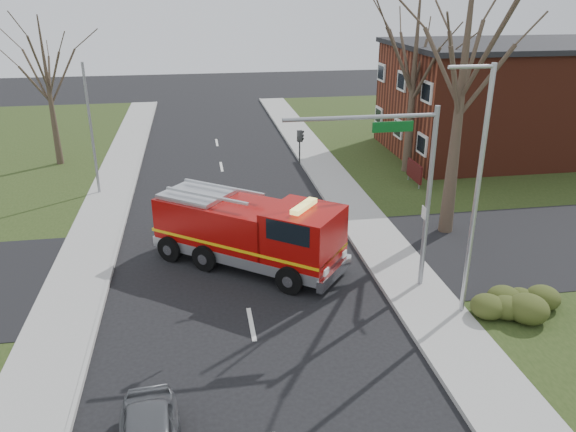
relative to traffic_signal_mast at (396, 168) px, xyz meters
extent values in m
plane|color=black|center=(-5.21, -1.50, -4.71)|extent=(120.00, 120.00, 0.00)
cube|color=gray|center=(0.99, -1.50, -4.63)|extent=(2.40, 80.00, 0.15)
cube|color=gray|center=(-11.41, -1.50, -4.63)|extent=(2.40, 80.00, 0.15)
cube|color=maroon|center=(13.79, 16.50, -1.21)|extent=(15.00, 10.00, 7.00)
cube|color=black|center=(13.79, 16.50, 2.39)|extent=(15.40, 10.40, 0.30)
cube|color=silver|center=(6.24, 16.50, -2.71)|extent=(0.12, 1.40, 1.20)
cube|color=#420F0F|center=(5.29, 11.00, -3.81)|extent=(0.12, 2.00, 1.00)
cylinder|color=gray|center=(5.29, 10.20, -4.26)|extent=(0.08, 0.08, 0.90)
cylinder|color=gray|center=(5.29, 11.80, -4.26)|extent=(0.08, 0.08, 0.90)
ellipsoid|color=#333C15|center=(3.79, -2.50, -4.13)|extent=(2.80, 2.00, 0.90)
cone|color=#32251D|center=(4.29, 4.50, 1.29)|extent=(0.64, 0.64, 12.00)
cone|color=#32251D|center=(5.79, 13.50, 0.54)|extent=(0.56, 0.56, 10.50)
cone|color=#32251D|center=(-15.21, 18.50, -0.21)|extent=(0.44, 0.44, 9.00)
cylinder|color=gray|center=(1.29, 0.00, -1.31)|extent=(0.18, 0.18, 6.80)
cylinder|color=gray|center=(-1.31, 0.00, 1.79)|extent=(5.20, 0.14, 0.14)
cube|color=#0C591E|center=(-0.21, 0.00, 1.44)|extent=(1.40, 0.06, 0.35)
imported|color=black|center=(-3.31, 0.00, 1.44)|extent=(0.22, 0.18, 1.10)
cylinder|color=#B7BABF|center=(1.99, -2.00, -0.51)|extent=(0.16, 0.16, 8.40)
cylinder|color=#B7BABF|center=(1.29, -2.00, 3.59)|extent=(1.40, 0.12, 0.12)
cylinder|color=gray|center=(-12.01, 12.50, -1.21)|extent=(0.14, 0.14, 7.00)
cube|color=#910806|center=(-5.81, 3.68, -3.20)|extent=(5.55, 5.11, 2.04)
cube|color=#910806|center=(-2.90, 1.41, -3.05)|extent=(3.55, 3.55, 2.34)
cube|color=#B7BABF|center=(-4.89, 2.97, -4.03)|extent=(7.56, 6.68, 0.44)
cube|color=#E5B20C|center=(-4.89, 2.97, -3.49)|extent=(7.56, 6.69, 0.12)
cube|color=black|center=(-2.05, 0.75, -2.32)|extent=(1.45, 1.82, 0.83)
cube|color=#E5D866|center=(-2.90, 1.41, -1.74)|extent=(1.23, 1.44, 0.18)
cylinder|color=black|center=(-3.60, 0.35, -4.17)|extent=(1.05, 0.93, 1.07)
cylinder|color=black|center=(-2.04, 2.35, -4.17)|extent=(1.05, 0.93, 1.07)
cylinder|color=black|center=(-7.97, 3.76, -4.17)|extent=(1.05, 0.93, 1.07)
cylinder|color=black|center=(-6.42, 5.76, -4.17)|extent=(1.05, 0.93, 1.07)
camera|label=1|loc=(-6.63, -17.43, 5.69)|focal=35.00mm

